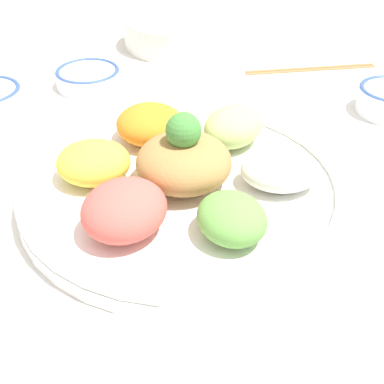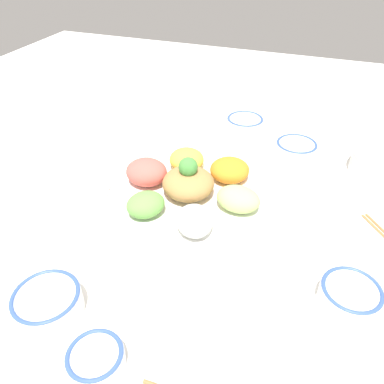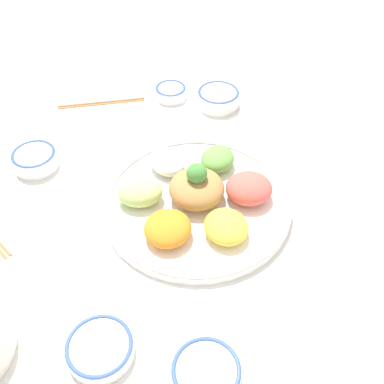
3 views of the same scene
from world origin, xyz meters
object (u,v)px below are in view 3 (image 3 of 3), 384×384
Objects in this scene: sauce_bowl_dark at (218,98)px; rice_bowl_plain at (206,375)px; serving_spoon_main at (345,208)px; sauce_bowl_far at (100,348)px; sauce_bowl_red at (35,159)px; rice_bowl_blue at (171,92)px; chopsticks_pair_near at (102,102)px; salad_platter at (195,197)px; serving_spoon_extra at (274,118)px.

rice_bowl_plain is at bearing -11.91° from sauce_bowl_dark.
sauce_bowl_dark is 0.76m from rice_bowl_plain.
sauce_bowl_far is at bearing 92.56° from serving_spoon_main.
sauce_bowl_red is 0.42m from rice_bowl_blue.
rice_bowl_blue is at bearing -114.09° from sauce_bowl_dark.
sauce_bowl_red is 0.91× the size of sauce_bowl_far.
sauce_bowl_red is 0.29m from chopsticks_pair_near.
sauce_bowl_red is at bearing 47.68° from serving_spoon_main.
sauce_bowl_red reaches higher than rice_bowl_blue.
salad_platter is 0.42m from rice_bowl_blue.
sauce_bowl_dark is at bearing 111.52° from sauce_bowl_red.
sauce_bowl_red is 0.90× the size of sauce_bowl_dark.
sauce_bowl_far is 0.86× the size of serving_spoon_main.
chopsticks_pair_near is (-0.05, -0.32, -0.02)m from sauce_bowl_dark.
salad_platter is 1.71× the size of chopsticks_pair_near.
sauce_bowl_far is (0.73, -0.20, -0.00)m from rice_bowl_blue.
sauce_bowl_far is at bearing -113.20° from rice_bowl_plain.
salad_platter is 0.37m from sauce_bowl_far.
sauce_bowl_red is 0.83× the size of serving_spoon_extra.
rice_bowl_blue is 0.14m from sauce_bowl_dark.
sauce_bowl_dark is 0.92× the size of serving_spoon_extra.
rice_bowl_blue is 0.20m from chopsticks_pair_near.
rice_bowl_plain reaches higher than serving_spoon_extra.
serving_spoon_main is (0.06, 0.32, -0.02)m from salad_platter.
salad_platter is 3.78× the size of rice_bowl_plain.
sauce_bowl_far is at bearing -25.56° from sauce_bowl_dark.
rice_bowl_blue is 0.76m from sauce_bowl_far.
rice_bowl_blue is at bearing 28.74° from serving_spoon_extra.
serving_spoon_extra is at bearing 62.01° from rice_bowl_blue.
salad_platter reaches higher than sauce_bowl_dark.
salad_platter reaches higher than chopsticks_pair_near.
rice_bowl_plain reaches higher than chopsticks_pair_near.
sauce_bowl_red is 1.19× the size of rice_bowl_blue.
salad_platter reaches higher than rice_bowl_plain.
salad_platter reaches higher than rice_bowl_blue.
sauce_bowl_red is (-0.18, -0.35, -0.00)m from salad_platter.
serving_spoon_main is 0.34m from serving_spoon_extra.
rice_bowl_blue is at bearing 11.29° from serving_spoon_main.
sauce_bowl_dark reaches higher than serving_spoon_main.
rice_bowl_plain reaches higher than sauce_bowl_dark.
chopsticks_pair_near reaches higher than serving_spoon_extra.
chopsticks_pair_near is 1.84× the size of serving_spoon_main.
chopsticks_pair_near is at bearing -99.74° from sauce_bowl_dark.
sauce_bowl_red is at bearing -68.48° from sauce_bowl_dark.
rice_bowl_plain is at bearing -2.28° from rice_bowl_blue.
serving_spoon_extra is (0.08, 0.14, -0.02)m from sauce_bowl_dark.
rice_bowl_plain is 0.48m from serving_spoon_main.
serving_spoon_extra is (0.14, 0.26, -0.02)m from rice_bowl_blue.
sauce_bowl_red is 0.93× the size of rice_bowl_plain.
serving_spoon_main is 1.07× the size of serving_spoon_extra.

